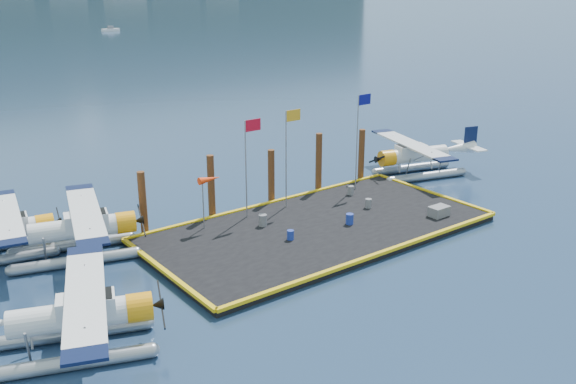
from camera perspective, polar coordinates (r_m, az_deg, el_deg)
name	(u,v)px	position (r m, az deg, el deg)	size (l,w,h in m)	color
ground	(318,232)	(38.03, 2.68, -3.60)	(4000.00, 4000.00, 0.00)	#173047
dock	(318,229)	(37.95, 2.68, -3.32)	(20.00, 10.00, 0.40)	black
dock_bumpers	(318,225)	(37.84, 2.69, -2.91)	(20.25, 10.25, 0.18)	gold
seaplane_a	(77,320)	(27.21, -18.24, -10.74)	(9.06, 9.62, 3.47)	gray
seaplane_b	(80,231)	(35.96, -18.03, -3.34)	(8.98, 9.65, 3.44)	gray
seaplane_c	(1,233)	(37.51, -24.13, -3.38)	(8.18, 8.92, 3.16)	gray
seaplane_d	(415,157)	(48.89, 11.25, 3.05)	(8.96, 9.64, 3.43)	gray
drum_0	(263,220)	(37.80, -2.26, -2.52)	(0.49, 0.49, 0.69)	slate
drum_1	(350,219)	(38.20, 5.50, -2.40)	(0.45, 0.45, 0.64)	navy
drum_2	(368,203)	(40.99, 7.16, -1.00)	(0.41, 0.41, 0.58)	slate
drum_3	(290,235)	(35.87, 0.22, -3.84)	(0.39, 0.39, 0.55)	navy
drum_4	(351,190)	(43.27, 5.59, 0.16)	(0.43, 0.43, 0.61)	slate
crate	(439,211)	(40.37, 13.27, -1.67)	(1.23, 0.82, 0.62)	slate
flagpole_red	(249,153)	(38.19, -3.53, 3.46)	(1.14, 0.08, 6.00)	gray
flagpole_yellow	(289,144)	(39.83, 0.06, 4.32)	(1.14, 0.08, 6.20)	gray
flagpole_blue	(360,128)	(43.57, 6.38, 5.71)	(1.14, 0.08, 6.50)	gray
windsock	(209,180)	(37.14, -7.00, 1.03)	(1.40, 0.44, 3.12)	gray
piling_0	(143,205)	(37.41, -12.76, -1.17)	(0.44, 0.44, 4.00)	#482C14
piling_1	(211,189)	(39.30, -6.83, 0.31)	(0.44, 0.44, 4.20)	#482C14
piling_2	(271,178)	(41.68, -1.49, 1.24)	(0.44, 0.44, 3.80)	#482C14
piling_3	(319,164)	(43.95, 2.74, 2.50)	(0.44, 0.44, 4.30)	#482C14
piling_4	(361,157)	(46.56, 6.54, 3.15)	(0.44, 0.44, 4.00)	#482C14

